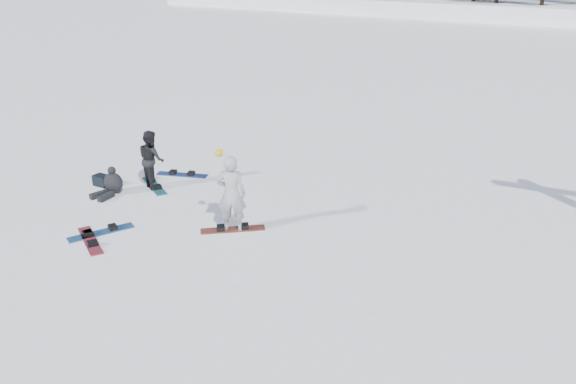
# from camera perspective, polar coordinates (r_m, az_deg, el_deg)

# --- Properties ---
(ground) EXTENTS (420.00, 420.00, 0.00)m
(ground) POSITION_cam_1_polar(r_m,az_deg,el_deg) (12.61, -10.26, -5.58)
(ground) COLOR white
(ground) RESTS_ON ground
(alpine_backdrop) EXTENTS (412.50, 227.00, 53.20)m
(alpine_backdrop) POSITION_cam_1_polar(r_m,az_deg,el_deg) (199.21, 26.83, 14.97)
(alpine_backdrop) COLOR white
(alpine_backdrop) RESTS_ON ground
(snowboarder_woman) EXTENTS (0.81, 0.72, 2.00)m
(snowboarder_woman) POSITION_cam_1_polar(r_m,az_deg,el_deg) (12.84, -5.79, -0.14)
(snowboarder_woman) COLOR #A6A6AB
(snowboarder_woman) RESTS_ON ground
(snowboarder_man) EXTENTS (0.96, 0.87, 1.61)m
(snowboarder_man) POSITION_cam_1_polar(r_m,az_deg,el_deg) (15.77, -13.69, 3.27)
(snowboarder_man) COLOR black
(snowboarder_man) RESTS_ON ground
(seated_rider) EXTENTS (0.57, 0.91, 0.76)m
(seated_rider) POSITION_cam_1_polar(r_m,az_deg,el_deg) (15.75, -17.45, 0.83)
(seated_rider) COLOR black
(seated_rider) RESTS_ON ground
(gear_bag) EXTENTS (0.45, 0.30, 0.30)m
(gear_bag) POSITION_cam_1_polar(r_m,az_deg,el_deg) (16.45, -18.39, 1.12)
(gear_bag) COLOR black
(gear_bag) RESTS_ON ground
(snowboard_woman) EXTENTS (1.33, 1.18, 0.03)m
(snowboard_woman) POSITION_cam_1_polar(r_m,az_deg,el_deg) (13.23, -5.62, -3.81)
(snowboard_woman) COLOR maroon
(snowboard_woman) RESTS_ON ground
(snowboard_man) EXTENTS (1.44, 0.98, 0.03)m
(snowboard_man) POSITION_cam_1_polar(r_m,az_deg,el_deg) (16.04, -13.43, 0.62)
(snowboard_man) COLOR #16687E
(snowboard_man) RESTS_ON ground
(snowboard_loose_a) EXTENTS (0.90, 1.48, 0.03)m
(snowboard_loose_a) POSITION_cam_1_polar(r_m,az_deg,el_deg) (13.73, -18.46, -3.92)
(snowboard_loose_a) COLOR #1C579F
(snowboard_loose_a) RESTS_ON ground
(snowboard_loose_b) EXTENTS (1.45, 0.97, 0.03)m
(snowboard_loose_b) POSITION_cam_1_polar(r_m,az_deg,el_deg) (13.43, -19.45, -4.67)
(snowboard_loose_b) COLOR #A02333
(snowboard_loose_b) RESTS_ON ground
(snowboard_loose_c) EXTENTS (1.50, 0.79, 0.03)m
(snowboard_loose_c) POSITION_cam_1_polar(r_m,az_deg,el_deg) (16.67, -10.70, 1.73)
(snowboard_loose_c) COLOR #1B3A98
(snowboard_loose_c) RESTS_ON ground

